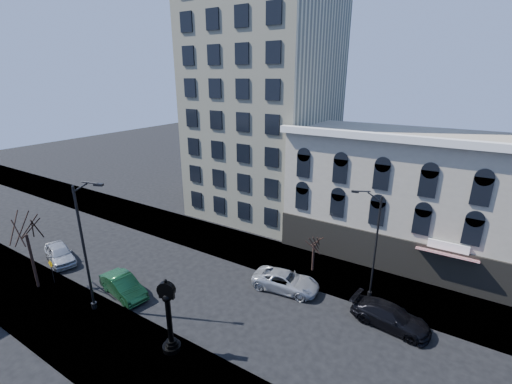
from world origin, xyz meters
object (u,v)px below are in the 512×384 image
Objects in this scene: street_clock at (169,319)px; street_lamp_near at (88,214)px; warning_sign at (51,267)px; car_near_a at (60,254)px; car_near_b at (123,286)px.

street_lamp_near is at bearing 158.11° from street_clock.
street_clock is at bearing 0.16° from warning_sign.
street_clock is at bearing -25.61° from street_lamp_near.
street_lamp_near reaches higher than car_near_a.
car_near_b is (9.59, -0.22, -0.02)m from car_near_a.
street_lamp_near is 12.41m from car_near_a.
warning_sign is 6.74m from car_near_b.
warning_sign is at bearing 156.60° from street_lamp_near.
car_near_a is (-3.27, 2.40, -0.78)m from warning_sign.
street_lamp_near is 4.73× the size of warning_sign.
street_clock reaches higher than car_near_a.
street_clock is 1.06× the size of car_near_a.
car_near_b is at bearing 142.99° from street_clock.
warning_sign is 0.44× the size of car_near_a.
warning_sign is at bearing -109.61° from car_near_a.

